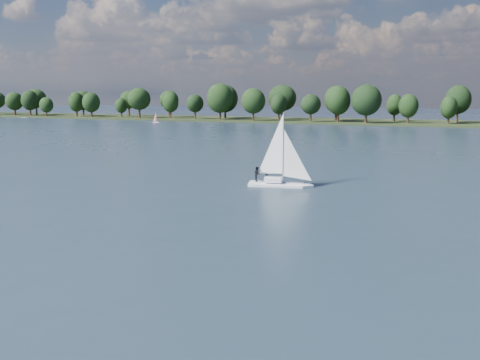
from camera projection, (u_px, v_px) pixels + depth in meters
name	position (u px, v px, depth m)	size (l,w,h in m)	color
ground	(358.00, 151.00, 111.54)	(700.00, 700.00, 0.00)	#233342
far_shore	(411.00, 123.00, 213.35)	(660.00, 40.00, 1.50)	black
sailboat	(277.00, 165.00, 68.63)	(7.88, 3.57, 10.02)	white
dinghy_pink	(156.00, 120.00, 220.20)	(2.80, 1.13, 4.45)	white
pontoon	(26.00, 118.00, 263.42)	(4.00, 2.00, 0.50)	#55575A
treeline	(402.00, 103.00, 210.21)	(562.34, 74.34, 17.38)	black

